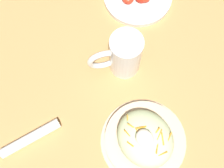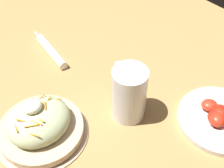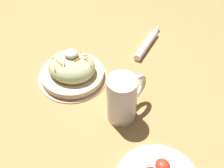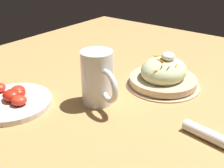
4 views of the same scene
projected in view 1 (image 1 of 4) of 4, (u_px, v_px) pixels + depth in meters
name	position (u px, v px, depth m)	size (l,w,h in m)	color
ground_plane	(130.00, 109.00, 0.82)	(1.43, 1.43, 0.00)	#B2844C
salad_plate	(145.00, 139.00, 0.76)	(0.22, 0.22, 0.11)	#D1B28E
beer_mug	(124.00, 56.00, 0.80)	(0.09, 0.14, 0.15)	white
napkin_roll	(30.00, 138.00, 0.79)	(0.05, 0.20, 0.03)	white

